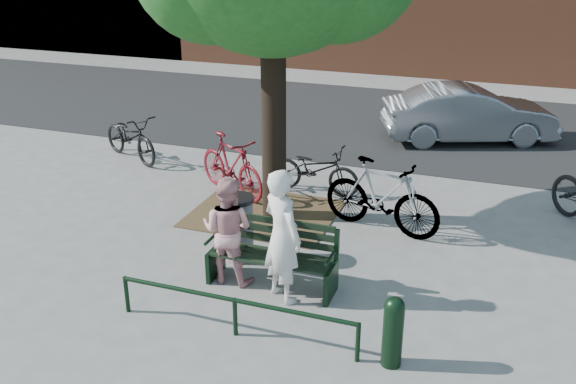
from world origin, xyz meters
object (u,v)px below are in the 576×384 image
at_px(litter_bin, 238,228).
at_px(person_left, 282,236).
at_px(bollard, 393,329).
at_px(parked_car, 469,114).
at_px(park_bench, 274,253).
at_px(person_right, 228,230).
at_px(bicycle_c, 315,169).

bearing_deg(litter_bin, person_left, -39.41).
xyz_separation_m(bollard, parked_car, (0.00, 8.72, 0.17)).
xyz_separation_m(park_bench, person_right, (-0.62, -0.10, 0.28)).
distance_m(person_left, litter_bin, 1.34).
distance_m(person_right, bicycle_c, 3.48).
relative_size(person_right, bollard, 1.76).
height_order(park_bench, litter_bin, litter_bin).
xyz_separation_m(person_right, parked_car, (2.49, 7.62, -0.13)).
distance_m(person_left, person_right, 0.89).
xyz_separation_m(park_bench, person_left, (0.23, -0.29, 0.42)).
xyz_separation_m(person_left, bicycle_c, (-0.71, 3.65, -0.45)).
xyz_separation_m(park_bench, bicycle_c, (-0.48, 3.36, -0.03)).
bearing_deg(litter_bin, park_bench, -34.76).
relative_size(park_bench, litter_bin, 1.78).
xyz_separation_m(litter_bin, parked_car, (2.62, 7.00, 0.14)).
bearing_deg(bollard, park_bench, 147.26).
height_order(park_bench, person_right, person_right).
xyz_separation_m(bicycle_c, parked_car, (2.35, 4.16, 0.18)).
xyz_separation_m(person_left, parked_car, (1.64, 7.81, -0.27)).
bearing_deg(bollard, litter_bin, 146.67).
bearing_deg(parked_car, bollard, 158.08).
bearing_deg(person_left, person_right, 21.45).
relative_size(litter_bin, bicycle_c, 0.57).
bearing_deg(bicycle_c, litter_bin, 179.23).
bearing_deg(parked_car, bicycle_c, 128.65).
bearing_deg(parked_car, park_bench, 144.13).
height_order(park_bench, person_left, person_left).
bearing_deg(person_right, bollard, 156.33).
relative_size(park_bench, person_left, 0.97).
distance_m(person_right, parked_car, 8.02).
height_order(bicycle_c, parked_car, parked_car).
distance_m(person_left, bicycle_c, 3.75).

